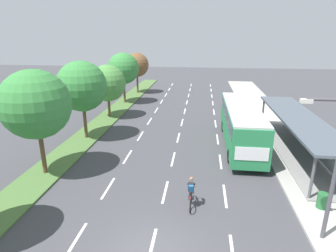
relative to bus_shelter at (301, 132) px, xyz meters
name	(u,v)px	position (x,y,z in m)	size (l,w,h in m)	color
median_strip	(110,116)	(-17.83, 8.39, -1.80)	(2.60, 52.00, 0.12)	#4C7038
sidewalk_right	(270,121)	(-0.28, 8.39, -1.79)	(4.50, 52.00, 0.15)	#ADAAA3
lane_divider_left	(150,121)	(-13.03, 7.15, -1.86)	(0.14, 48.53, 0.01)	white
lane_divider_center	(182,122)	(-9.53, 7.15, -1.86)	(0.14, 48.53, 0.01)	white
lane_divider_right	(215,124)	(-6.03, 7.15, -1.86)	(0.14, 48.53, 0.01)	white
bus_shelter	(301,132)	(0.00, 0.00, 0.00)	(2.90, 14.35, 2.86)	gray
bus	(241,122)	(-4.28, 1.39, 0.20)	(2.54, 11.29, 3.37)	#28844C
cyclist	(191,193)	(-7.97, -7.93, -1.07)	(0.46, 1.82, 1.71)	black
median_tree_second	(35,105)	(-17.75, -5.40, 2.90)	(4.34, 4.34, 6.83)	brown
median_tree_third	(82,86)	(-17.68, 1.36, 2.83)	(4.27, 4.27, 6.72)	brown
median_tree_fourth	(108,83)	(-17.74, 8.12, 1.97)	(3.95, 3.95, 5.70)	brown
median_tree_fifth	(123,69)	(-17.83, 14.89, 2.74)	(4.05, 4.05, 6.52)	brown
median_tree_farthest	(137,65)	(-17.58, 21.65, 2.51)	(3.63, 3.63, 6.08)	brown
streetlight	(333,162)	(-2.11, -9.87, 2.03)	(1.91, 0.24, 6.50)	#4C4C51
trash_bin	(322,201)	(-1.08, -7.46, -1.29)	(0.52, 0.52, 0.85)	#286B38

